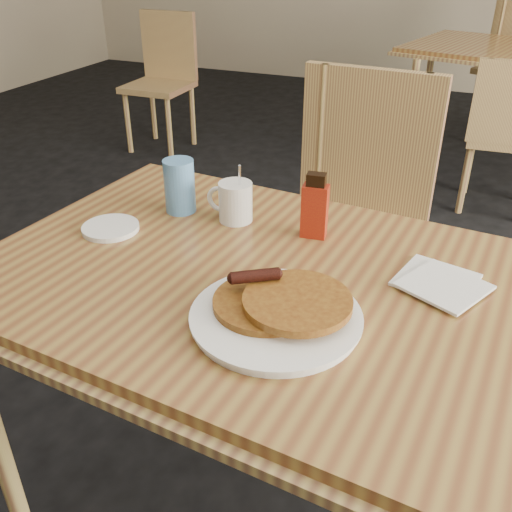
{
  "coord_description": "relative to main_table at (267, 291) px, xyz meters",
  "views": [
    {
      "loc": [
        0.42,
        -0.89,
        1.37
      ],
      "look_at": [
        0.03,
        0.03,
        0.79
      ],
      "focal_mm": 40.0,
      "sensor_mm": 36.0,
      "label": 1
    }
  ],
  "objects": [
    {
      "name": "napkin_stack",
      "position": [
        0.33,
        0.09,
        0.05
      ],
      "size": [
        0.2,
        0.21,
        0.01
      ],
      "rotation": [
        0.0,
        0.0,
        -0.23
      ],
      "color": "white",
      "rests_on": "main_table"
    },
    {
      "name": "pancake_plate",
      "position": [
        0.08,
        -0.14,
        0.06
      ],
      "size": [
        0.31,
        0.31,
        0.07
      ],
      "rotation": [
        0.0,
        0.0,
        0.16
      ],
      "color": "white",
      "rests_on": "main_table"
    },
    {
      "name": "chair_wall_extra",
      "position": [
        -1.78,
        2.53,
        -0.18
      ],
      "size": [
        0.41,
        0.41,
        0.9
      ],
      "rotation": [
        0.0,
        0.0,
        0.02
      ],
      "color": "tan",
      "rests_on": "floor"
    },
    {
      "name": "chair_main_far",
      "position": [
        0.01,
        0.76,
        -0.11
      ],
      "size": [
        0.48,
        0.48,
        1.0
      ],
      "rotation": [
        0.0,
        0.0,
        -0.07
      ],
      "color": "tan",
      "rests_on": "floor"
    },
    {
      "name": "chair_neighbor_near",
      "position": [
        0.44,
        2.22,
        -0.22
      ],
      "size": [
        0.4,
        0.4,
        0.83
      ],
      "rotation": [
        0.0,
        0.0,
        0.07
      ],
      "color": "tan",
      "rests_on": "floor"
    },
    {
      "name": "blue_tumbler",
      "position": [
        -0.31,
        0.2,
        0.11
      ],
      "size": [
        0.09,
        0.09,
        0.13
      ],
      "primitive_type": "cylinder",
      "rotation": [
        0.0,
        0.0,
        0.3
      ],
      "color": "#568FCA",
      "rests_on": "main_table"
    },
    {
      "name": "coffee_mug",
      "position": [
        -0.17,
        0.2,
        0.09
      ],
      "size": [
        0.12,
        0.08,
        0.15
      ],
      "rotation": [
        0.0,
        0.0,
        -0.07
      ],
      "color": "white",
      "rests_on": "main_table"
    },
    {
      "name": "side_saucer",
      "position": [
        -0.41,
        0.04,
        0.05
      ],
      "size": [
        0.14,
        0.14,
        0.01
      ],
      "primitive_type": "cylinder",
      "rotation": [
        0.0,
        0.0,
        -0.02
      ],
      "color": "white",
      "rests_on": "main_table"
    },
    {
      "name": "syrup_bottle",
      "position": [
        0.04,
        0.2,
        0.11
      ],
      "size": [
        0.06,
        0.04,
        0.15
      ],
      "rotation": [
        0.0,
        0.0,
        0.12
      ],
      "color": "maroon",
      "rests_on": "main_table"
    },
    {
      "name": "main_table",
      "position": [
        0.0,
        0.0,
        0.0
      ],
      "size": [
        1.32,
        0.95,
        0.75
      ],
      "rotation": [
        0.0,
        0.0,
        -0.09
      ],
      "color": "olive",
      "rests_on": "floor"
    }
  ]
}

